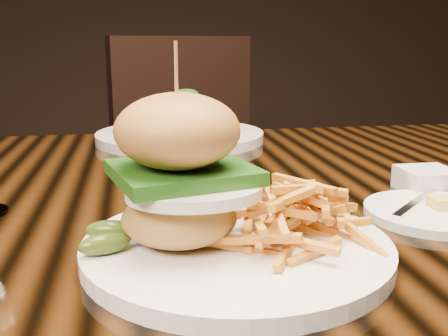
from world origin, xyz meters
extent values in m
cube|color=black|center=(0.00, 0.00, 0.73)|extent=(1.60, 0.90, 0.04)
cylinder|color=white|center=(-0.06, -0.21, 0.76)|extent=(0.28, 0.28, 0.01)
ellipsoid|color=#AC7737|center=(-0.11, -0.21, 0.79)|extent=(0.10, 0.10, 0.05)
ellipsoid|color=silver|center=(-0.10, -0.22, 0.82)|extent=(0.11, 0.09, 0.01)
ellipsoid|color=orange|center=(-0.08, -0.23, 0.82)|extent=(0.02, 0.02, 0.01)
cube|color=#2B6218|center=(-0.11, -0.21, 0.83)|extent=(0.14, 0.13, 0.01)
ellipsoid|color=#A2662C|center=(-0.11, -0.21, 0.86)|extent=(0.11, 0.11, 0.06)
cylinder|color=#A7774E|center=(-0.11, -0.21, 0.90)|extent=(0.00, 0.00, 0.08)
ellipsoid|color=#2A3F11|center=(-0.18, -0.23, 0.77)|extent=(0.05, 0.03, 0.02)
ellipsoid|color=#2A3F11|center=(-0.17, -0.19, 0.77)|extent=(0.05, 0.02, 0.02)
cylinder|color=white|center=(0.17, -0.14, 0.76)|extent=(0.15, 0.15, 0.01)
cube|color=#F9C951|center=(0.18, -0.14, 0.77)|extent=(0.02, 0.02, 0.01)
cube|color=white|center=(0.16, -0.13, 0.76)|extent=(0.10, 0.09, 0.00)
cube|color=white|center=(0.21, -0.05, 0.77)|extent=(0.09, 0.09, 0.03)
cylinder|color=white|center=(-0.07, 0.34, 0.76)|extent=(0.32, 0.32, 0.02)
cylinder|color=white|center=(-0.07, 0.34, 0.76)|extent=(0.23, 0.23, 0.02)
ellipsoid|color=black|center=(-0.07, 0.34, 0.80)|extent=(0.12, 0.10, 0.06)
ellipsoid|color=#2B6218|center=(-0.05, 0.33, 0.84)|extent=(0.05, 0.03, 0.02)
cube|color=black|center=(0.07, 0.80, 0.45)|extent=(0.58, 0.58, 0.06)
cube|color=black|center=(0.00, 1.00, 0.70)|extent=(0.45, 0.19, 0.50)
cylinder|color=black|center=(-0.06, 0.56, 0.23)|extent=(0.04, 0.04, 0.45)
cylinder|color=black|center=(0.31, 0.68, 0.23)|extent=(0.04, 0.04, 0.45)
cylinder|color=black|center=(-0.17, 0.92, 0.23)|extent=(0.04, 0.04, 0.45)
cylinder|color=black|center=(0.19, 1.04, 0.23)|extent=(0.04, 0.04, 0.45)
camera|label=1|loc=(-0.15, -0.64, 0.94)|focal=42.00mm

